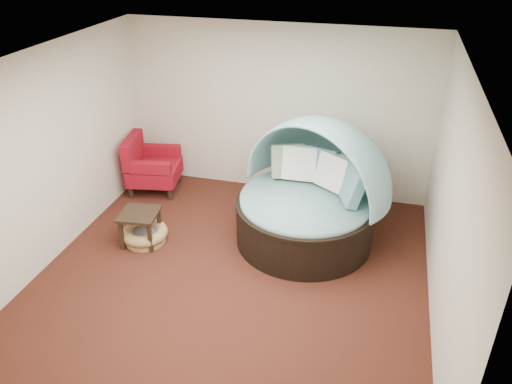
% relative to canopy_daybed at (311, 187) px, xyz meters
% --- Properties ---
extents(floor, '(5.00, 5.00, 0.00)m').
position_rel_canopy_daybed_xyz_m(floor, '(-0.81, -1.11, -0.84)').
color(floor, '#461C14').
rests_on(floor, ground).
extents(wall_back, '(5.00, 0.00, 5.00)m').
position_rel_canopy_daybed_xyz_m(wall_back, '(-0.81, 1.39, 0.56)').
color(wall_back, beige).
rests_on(wall_back, floor).
extents(wall_front, '(5.00, 0.00, 5.00)m').
position_rel_canopy_daybed_xyz_m(wall_front, '(-0.81, -3.61, 0.56)').
color(wall_front, beige).
rests_on(wall_front, floor).
extents(wall_left, '(0.00, 5.00, 5.00)m').
position_rel_canopy_daybed_xyz_m(wall_left, '(-3.31, -1.11, 0.56)').
color(wall_left, beige).
rests_on(wall_left, floor).
extents(wall_right, '(0.00, 5.00, 5.00)m').
position_rel_canopy_daybed_xyz_m(wall_right, '(1.69, -1.11, 0.56)').
color(wall_right, beige).
rests_on(wall_right, floor).
extents(ceiling, '(5.00, 5.00, 0.00)m').
position_rel_canopy_daybed_xyz_m(ceiling, '(-0.81, -1.11, 1.96)').
color(ceiling, white).
rests_on(ceiling, wall_back).
extents(canopy_daybed, '(2.64, 2.62, 1.81)m').
position_rel_canopy_daybed_xyz_m(canopy_daybed, '(0.00, 0.00, 0.00)').
color(canopy_daybed, black).
rests_on(canopy_daybed, floor).
extents(pet_basket, '(0.67, 0.67, 0.23)m').
position_rel_canopy_daybed_xyz_m(pet_basket, '(-2.28, -0.73, -0.72)').
color(pet_basket, olive).
rests_on(pet_basket, floor).
extents(red_armchair, '(0.97, 0.97, 0.98)m').
position_rel_canopy_daybed_xyz_m(red_armchair, '(-2.87, 0.76, -0.39)').
color(red_armchair, black).
rests_on(red_armchair, floor).
extents(side_table, '(0.58, 0.58, 0.50)m').
position_rel_canopy_daybed_xyz_m(side_table, '(-2.31, -0.77, -0.52)').
color(side_table, black).
rests_on(side_table, floor).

